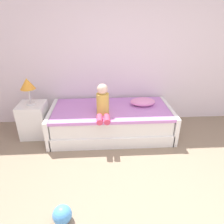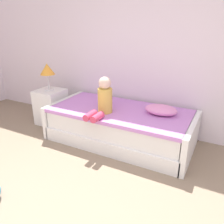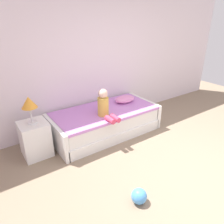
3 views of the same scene
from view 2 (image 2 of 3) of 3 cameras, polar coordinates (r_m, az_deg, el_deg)
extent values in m
cube|color=white|center=(3.51, 11.88, 17.52)|extent=(7.20, 0.10, 2.90)
cube|color=white|center=(3.44, 1.95, -5.61)|extent=(2.00, 1.00, 0.20)
cube|color=white|center=(3.35, 2.00, -2.18)|extent=(1.94, 0.94, 0.25)
cube|color=#C67FD1|center=(3.29, 2.03, 0.21)|extent=(1.98, 0.98, 0.05)
cube|color=white|center=(3.89, -11.65, -0.32)|extent=(0.07, 1.00, 0.50)
cube|color=white|center=(3.12, 19.18, -6.85)|extent=(0.07, 1.00, 0.50)
cube|color=white|center=(4.10, -15.02, 1.28)|extent=(0.44, 0.44, 0.60)
cylinder|color=silver|center=(4.01, -15.45, 5.50)|extent=(0.15, 0.15, 0.03)
cylinder|color=silver|center=(3.98, -15.64, 7.37)|extent=(0.02, 0.02, 0.24)
cone|color=#F29E33|center=(3.93, -15.95, 10.33)|extent=(0.24, 0.24, 0.18)
cylinder|color=gold|center=(3.14, -1.76, 2.91)|extent=(0.20, 0.20, 0.34)
sphere|color=beige|center=(3.07, -1.81, 7.28)|extent=(0.17, 0.17, 0.17)
cylinder|color=#D83F60|center=(2.97, -5.50, -0.87)|extent=(0.09, 0.22, 0.09)
cylinder|color=#D83F60|center=(2.91, -3.68, -1.26)|extent=(0.09, 0.22, 0.09)
ellipsoid|color=#EA8CC6|center=(3.16, 12.17, 0.55)|extent=(0.44, 0.30, 0.13)
camera|label=1|loc=(1.58, -82.21, 14.35)|focal=32.50mm
camera|label=3|loc=(3.38, -73.22, 15.47)|focal=33.88mm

